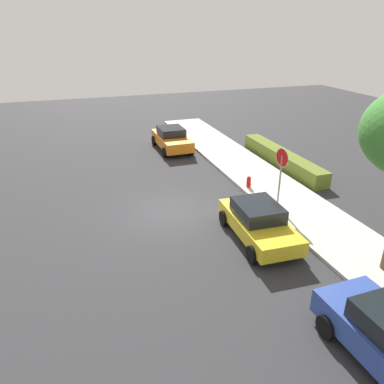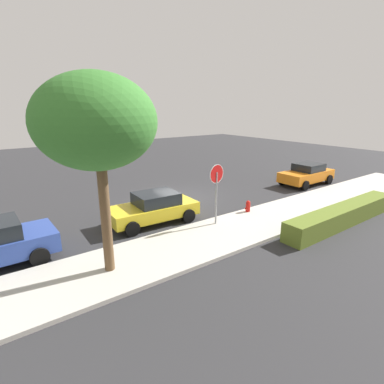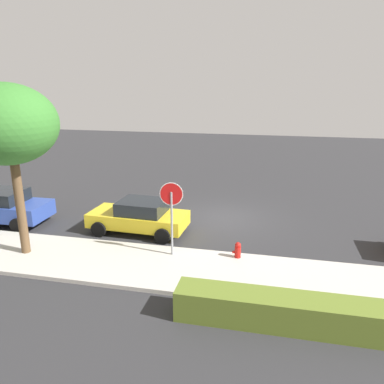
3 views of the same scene
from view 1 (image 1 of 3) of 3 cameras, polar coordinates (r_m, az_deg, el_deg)
name	(u,v)px [view 1 (image 1 of 3)]	position (r m, az deg, el deg)	size (l,w,h in m)	color
ground_plane	(173,212)	(16.64, -2.97, -3.04)	(60.00, 60.00, 0.00)	#2D2D30
sidewalk_curb	(281,194)	(18.69, 13.34, -0.28)	(32.00, 3.10, 0.14)	beige
stop_sign	(281,168)	(16.58, 13.43, 3.63)	(0.82, 0.11, 2.83)	gray
parked_car_yellow	(258,222)	(14.55, 10.10, -4.48)	(4.16, 2.14, 1.41)	yellow
parked_car_orange	(172,139)	(24.85, -3.11, 8.12)	(4.11, 1.98, 1.45)	orange
fire_hydrant	(249,183)	(18.91, 8.63, 1.38)	(0.30, 0.22, 0.72)	red
front_yard_hedge	(282,158)	(22.64, 13.53, 5.02)	(7.78, 0.94, 0.85)	olive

